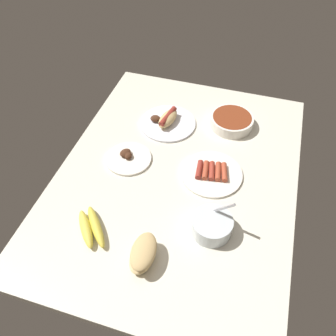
# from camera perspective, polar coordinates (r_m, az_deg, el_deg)

# --- Properties ---
(ground_plane) EXTENTS (1.20, 0.90, 0.03)m
(ground_plane) POSITION_cam_1_polar(r_m,az_deg,el_deg) (1.37, 1.47, -1.36)
(ground_plane) COLOR silver
(bread_stack) EXTENTS (0.14, 0.09, 0.07)m
(bread_stack) POSITION_cam_1_polar(r_m,az_deg,el_deg) (1.12, -4.17, -13.64)
(bread_stack) COLOR #E5C689
(bread_stack) RESTS_ON ground_plane
(plate_sausages) EXTENTS (0.24, 0.24, 0.03)m
(plate_sausages) POSITION_cam_1_polar(r_m,az_deg,el_deg) (1.35, 7.09, -0.80)
(plate_sausages) COLOR white
(plate_sausages) RESTS_ON ground_plane
(plate_hotdog_assembled) EXTENTS (0.24, 0.24, 0.06)m
(plate_hotdog_assembled) POSITION_cam_1_polar(r_m,az_deg,el_deg) (1.55, -0.11, 7.66)
(plate_hotdog_assembled) COLOR white
(plate_hotdog_assembled) RESTS_ON ground_plane
(plate_grilled_meat) EXTENTS (0.18, 0.18, 0.03)m
(plate_grilled_meat) POSITION_cam_1_polar(r_m,az_deg,el_deg) (1.41, -6.50, 1.68)
(plate_grilled_meat) COLOR white
(plate_grilled_meat) RESTS_ON ground_plane
(bowl_chili) EXTENTS (0.19, 0.19, 0.05)m
(bowl_chili) POSITION_cam_1_polar(r_m,az_deg,el_deg) (1.56, 10.32, 7.57)
(bowl_chili) COLOR white
(bowl_chili) RESTS_ON ground_plane
(banana_bunch) EXTENTS (0.17, 0.16, 0.04)m
(banana_bunch) POSITION_cam_1_polar(r_m,az_deg,el_deg) (1.21, -12.40, -9.44)
(banana_bunch) COLOR gold
(banana_bunch) RESTS_ON ground_plane
(bowl_coleslaw) EXTENTS (0.14, 0.14, 0.16)m
(bowl_coleslaw) POSITION_cam_1_polar(r_m,az_deg,el_deg) (1.18, 7.14, -9.17)
(bowl_coleslaw) COLOR silver
(bowl_coleslaw) RESTS_ON ground_plane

